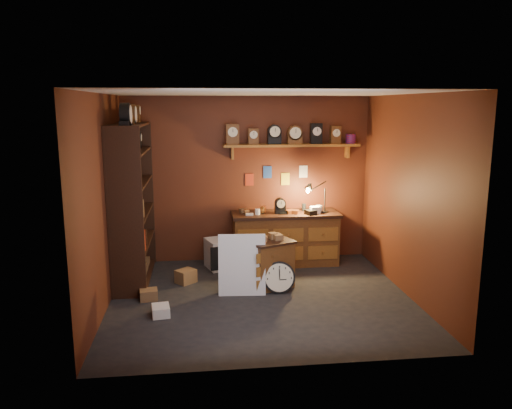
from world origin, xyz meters
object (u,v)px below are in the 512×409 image
object	(u,v)px
low_cabinet	(270,261)
big_round_clock	(279,277)
shelving_unit	(130,197)
workbench	(285,235)

from	to	relation	value
low_cabinet	big_round_clock	size ratio (longest dim) A/B	1.73
shelving_unit	low_cabinet	bearing A→B (deg)	-15.17
low_cabinet	big_round_clock	bearing A→B (deg)	-93.39
shelving_unit	big_round_clock	size ratio (longest dim) A/B	5.76
shelving_unit	low_cabinet	xyz separation A→B (m)	(1.97, -0.53, -0.88)
low_cabinet	big_round_clock	distance (m)	0.32
workbench	big_round_clock	world-z (taller)	workbench
workbench	low_cabinet	size ratio (longest dim) A/B	2.25
big_round_clock	workbench	bearing A→B (deg)	76.48
shelving_unit	big_round_clock	xyz separation A→B (m)	(2.06, -0.80, -1.04)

